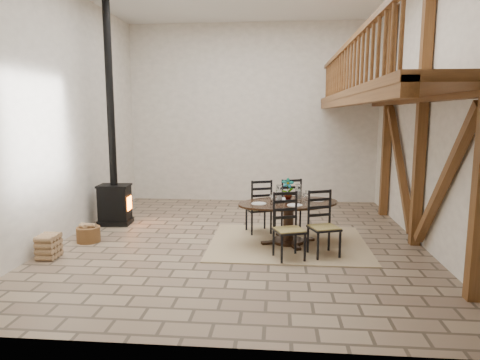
# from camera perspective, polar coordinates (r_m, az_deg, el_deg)

# --- Properties ---
(ground) EXTENTS (8.00, 8.00, 0.00)m
(ground) POSITION_cam_1_polar(r_m,az_deg,el_deg) (8.63, -0.04, -7.98)
(ground) COLOR gray
(ground) RESTS_ON ground
(room_shell) EXTENTS (7.02, 8.02, 5.01)m
(room_shell) POSITION_cam_1_polar(r_m,az_deg,el_deg) (8.26, 8.40, 12.34)
(room_shell) COLOR white
(room_shell) RESTS_ON ground
(rug) EXTENTS (3.00, 2.50, 0.02)m
(rug) POSITION_cam_1_polar(r_m,az_deg,el_deg) (8.45, 6.40, -8.32)
(rug) COLOR tan
(rug) RESTS_ON ground
(dining_table) EXTENTS (2.27, 2.46, 1.27)m
(dining_table) POSITION_cam_1_polar(r_m,az_deg,el_deg) (8.33, 6.45, -5.37)
(dining_table) COLOR black
(dining_table) RESTS_ON ground
(wood_stove) EXTENTS (0.74, 0.59, 5.00)m
(wood_stove) POSITION_cam_1_polar(r_m,az_deg,el_deg) (10.03, -16.50, 0.53)
(wood_stove) COLOR black
(wood_stove) RESTS_ON ground
(log_basket) EXTENTS (0.45, 0.45, 0.38)m
(log_basket) POSITION_cam_1_polar(r_m,az_deg,el_deg) (8.97, -19.56, -6.76)
(log_basket) COLOR brown
(log_basket) RESTS_ON ground
(log_stack) EXTENTS (0.31, 0.43, 0.43)m
(log_stack) POSITION_cam_1_polar(r_m,az_deg,el_deg) (8.22, -24.14, -8.07)
(log_stack) COLOR tan
(log_stack) RESTS_ON ground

